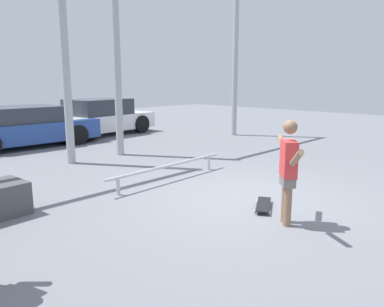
{
  "coord_description": "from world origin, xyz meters",
  "views": [
    {
      "loc": [
        -5.27,
        -3.66,
        2.06
      ],
      "look_at": [
        -0.25,
        1.12,
        0.68
      ],
      "focal_mm": 35.0,
      "sensor_mm": 36.0,
      "label": 1
    }
  ],
  "objects": [
    {
      "name": "parked_car_blue",
      "position": [
        -0.56,
        8.06,
        0.61
      ],
      "size": [
        4.29,
        2.1,
        1.24
      ],
      "rotation": [
        0.0,
        0.0,
        -0.02
      ],
      "color": "#284793",
      "rests_on": "ground_plane"
    },
    {
      "name": "grind_rail",
      "position": [
        -0.19,
        1.83,
        0.29
      ],
      "size": [
        3.17,
        0.18,
        0.35
      ],
      "rotation": [
        0.0,
        0.0,
        0.04
      ],
      "color": "#B7BABF",
      "rests_on": "ground_plane"
    },
    {
      "name": "parked_car_white",
      "position": [
        2.55,
        8.48,
        0.65
      ],
      "size": [
        4.08,
        2.18,
        1.34
      ],
      "rotation": [
        0.0,
        0.0,
        0.1
      ],
      "color": "white",
      "rests_on": "ground_plane"
    },
    {
      "name": "skateboard",
      "position": [
        -0.29,
        -0.52,
        0.06
      ],
      "size": [
        0.76,
        0.55,
        0.08
      ],
      "rotation": [
        0.0,
        0.0,
        0.52
      ],
      "color": "black",
      "rests_on": "ground_plane"
    },
    {
      "name": "ground_plane",
      "position": [
        0.0,
        0.0,
        0.0
      ],
      "size": [
        36.0,
        36.0,
        0.0
      ],
      "primitive_type": "plane",
      "color": "slate"
    },
    {
      "name": "canopy_support_right",
      "position": [
        3.32,
        4.81,
        3.57
      ],
      "size": [
        5.36,
        0.2,
        5.89
      ],
      "color": "#A5A8AD",
      "rests_on": "ground_plane"
    },
    {
      "name": "skateboarder",
      "position": [
        -0.63,
        -1.11,
        0.84
      ],
      "size": [
        1.03,
        0.93,
        1.51
      ],
      "rotation": [
        0.0,
        0.0,
        0.73
      ],
      "color": "#8C664C",
      "rests_on": "ground_plane"
    }
  ]
}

